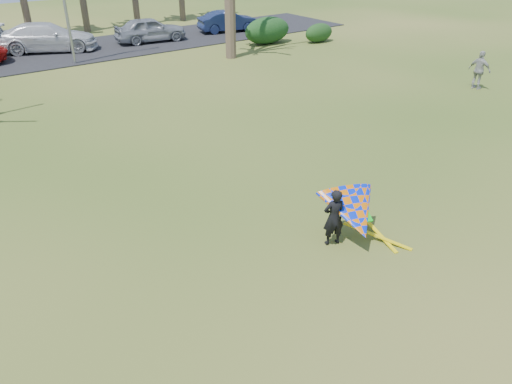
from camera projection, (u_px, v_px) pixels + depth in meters
ground at (306, 265)px, 11.74m from camera, size 100.00×100.00×0.00m
parking_strip at (24, 58)px, 29.39m from camera, size 46.00×7.00×0.06m
hedge_near at (267, 30)px, 32.66m from camera, size 3.43×1.55×1.71m
hedge_far at (319, 33)px, 33.22m from camera, size 2.20×1.03×1.22m
car_3 at (47, 37)px, 30.54m from camera, size 6.26×4.53×1.68m
car_4 at (150, 29)px, 33.01m from camera, size 4.83×2.44×1.58m
car_5 at (228, 21)px, 36.11m from camera, size 4.58×2.48×1.43m
pedestrian_b at (479, 70)px, 23.73m from camera, size 0.55×1.10×1.81m
kite_flyer at (353, 213)px, 12.21m from camera, size 2.13×2.39×2.02m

